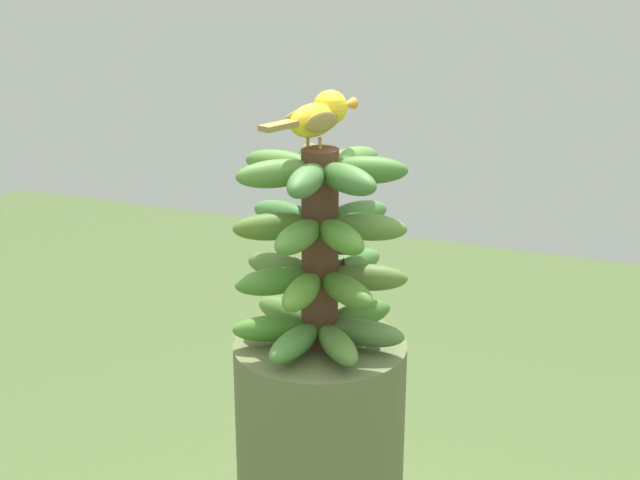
# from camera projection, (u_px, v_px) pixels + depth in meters

# --- Properties ---
(banana_bunch) EXTENTS (0.27, 0.27, 0.31)m
(banana_bunch) POSITION_uv_depth(u_px,v_px,m) (321.00, 250.00, 1.35)
(banana_bunch) COLOR #4C2D1E
(banana_bunch) RESTS_ON banana_tree
(perched_bird) EXTENTS (0.08, 0.19, 0.08)m
(perched_bird) POSITION_uv_depth(u_px,v_px,m) (321.00, 115.00, 1.30)
(perched_bird) COLOR #C68933
(perched_bird) RESTS_ON banana_bunch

